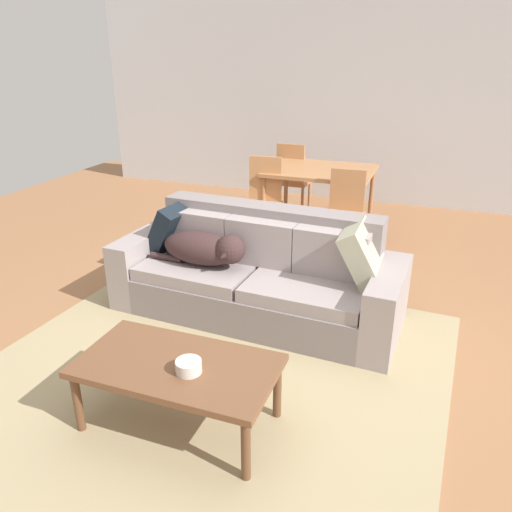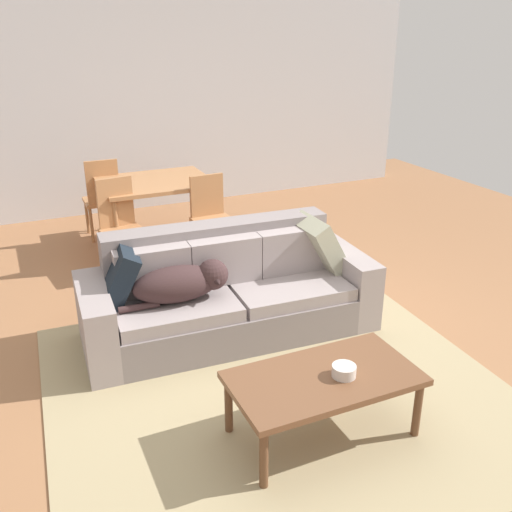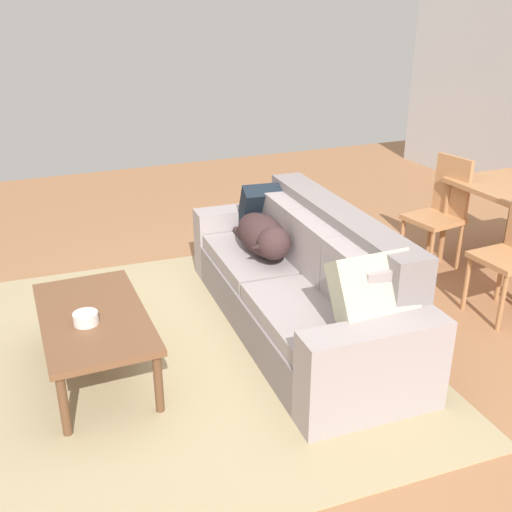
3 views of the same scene
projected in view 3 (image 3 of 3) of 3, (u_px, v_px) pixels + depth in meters
ground_plane at (273, 350)px, 3.97m from camera, size 10.00×10.00×0.00m
area_rug at (180, 352)px, 3.94m from camera, size 3.19×3.03×0.01m
couch at (304, 285)px, 4.14m from camera, size 2.35×0.97×0.85m
dog_on_left_cushion at (264, 237)px, 4.34m from camera, size 0.84×0.38×0.30m
throw_pillow_by_left_arm at (267, 209)px, 4.76m from camera, size 0.37×0.46×0.45m
throw_pillow_by_right_arm at (375, 297)px, 3.31m from camera, size 0.36×0.47×0.48m
coffee_table at (93, 321)px, 3.56m from camera, size 1.12×0.60×0.42m
bowl_on_coffee_table at (86, 318)px, 3.43m from camera, size 0.14×0.14×0.07m
dining_chair_near_left at (441, 208)px, 5.06m from camera, size 0.45×0.45×0.95m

